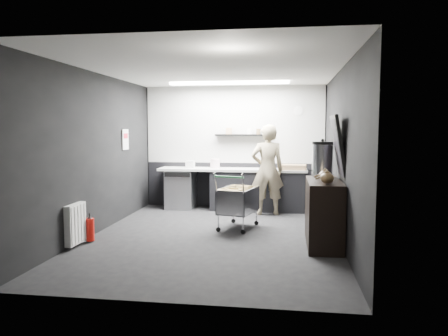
# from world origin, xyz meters

# --- Properties ---
(floor) EXTENTS (5.50, 5.50, 0.00)m
(floor) POSITION_xyz_m (0.00, 0.00, 0.00)
(floor) COLOR black
(floor) RESTS_ON ground
(ceiling) EXTENTS (5.50, 5.50, 0.00)m
(ceiling) POSITION_xyz_m (0.00, 0.00, 2.70)
(ceiling) COLOR white
(ceiling) RESTS_ON wall_back
(wall_back) EXTENTS (5.50, 0.00, 5.50)m
(wall_back) POSITION_xyz_m (0.00, 2.75, 1.35)
(wall_back) COLOR black
(wall_back) RESTS_ON floor
(wall_front) EXTENTS (5.50, 0.00, 5.50)m
(wall_front) POSITION_xyz_m (0.00, -2.75, 1.35)
(wall_front) COLOR black
(wall_front) RESTS_ON floor
(wall_left) EXTENTS (0.00, 5.50, 5.50)m
(wall_left) POSITION_xyz_m (-2.00, 0.00, 1.35)
(wall_left) COLOR black
(wall_left) RESTS_ON floor
(wall_right) EXTENTS (0.00, 5.50, 5.50)m
(wall_right) POSITION_xyz_m (2.00, 0.00, 1.35)
(wall_right) COLOR black
(wall_right) RESTS_ON floor
(kitchen_wall_panel) EXTENTS (3.95, 0.02, 1.70)m
(kitchen_wall_panel) POSITION_xyz_m (0.00, 2.73, 1.85)
(kitchen_wall_panel) COLOR #B1B1AC
(kitchen_wall_panel) RESTS_ON wall_back
(dado_panel) EXTENTS (3.95, 0.02, 1.00)m
(dado_panel) POSITION_xyz_m (0.00, 2.73, 0.50)
(dado_panel) COLOR black
(dado_panel) RESTS_ON wall_back
(floating_shelf) EXTENTS (1.20, 0.22, 0.04)m
(floating_shelf) POSITION_xyz_m (0.20, 2.62, 1.62)
(floating_shelf) COLOR black
(floating_shelf) RESTS_ON wall_back
(wall_clock) EXTENTS (0.20, 0.03, 0.20)m
(wall_clock) POSITION_xyz_m (1.40, 2.72, 2.15)
(wall_clock) COLOR silver
(wall_clock) RESTS_ON wall_back
(poster) EXTENTS (0.02, 0.30, 0.40)m
(poster) POSITION_xyz_m (-1.98, 1.30, 1.55)
(poster) COLOR white
(poster) RESTS_ON wall_left
(poster_red_band) EXTENTS (0.02, 0.22, 0.10)m
(poster_red_band) POSITION_xyz_m (-1.98, 1.30, 1.62)
(poster_red_band) COLOR red
(poster_red_band) RESTS_ON poster
(radiator) EXTENTS (0.10, 0.50, 0.60)m
(radiator) POSITION_xyz_m (-1.94, -0.90, 0.35)
(radiator) COLOR silver
(radiator) RESTS_ON wall_left
(ceiling_strip) EXTENTS (2.40, 0.20, 0.04)m
(ceiling_strip) POSITION_xyz_m (0.00, 1.85, 2.67)
(ceiling_strip) COLOR white
(ceiling_strip) RESTS_ON ceiling
(prep_counter) EXTENTS (3.20, 0.61, 0.90)m
(prep_counter) POSITION_xyz_m (0.14, 2.42, 0.46)
(prep_counter) COLOR black
(prep_counter) RESTS_ON floor
(person) EXTENTS (0.75, 0.57, 1.85)m
(person) POSITION_xyz_m (0.78, 1.97, 0.92)
(person) COLOR #C0B798
(person) RESTS_ON floor
(shopping_cart) EXTENTS (0.72, 1.01, 0.98)m
(shopping_cart) POSITION_xyz_m (0.32, 0.66, 0.47)
(shopping_cart) COLOR silver
(shopping_cart) RESTS_ON floor
(sideboard) EXTENTS (0.56, 1.32, 1.97)m
(sideboard) POSITION_xyz_m (1.74, -0.22, 0.62)
(sideboard) COLOR black
(sideboard) RESTS_ON floor
(fire_extinguisher) EXTENTS (0.13, 0.13, 0.44)m
(fire_extinguisher) POSITION_xyz_m (-1.85, -0.61, 0.21)
(fire_extinguisher) COLOR #B5120C
(fire_extinguisher) RESTS_ON floor
(cardboard_box) EXTENTS (0.55, 0.43, 0.10)m
(cardboard_box) POSITION_xyz_m (1.31, 2.37, 0.95)
(cardboard_box) COLOR #A48057
(cardboard_box) RESTS_ON prep_counter
(pink_tub) EXTENTS (0.20, 0.20, 0.20)m
(pink_tub) POSITION_xyz_m (-0.38, 2.42, 1.00)
(pink_tub) COLOR white
(pink_tub) RESTS_ON prep_counter
(white_container) EXTENTS (0.19, 0.15, 0.16)m
(white_container) POSITION_xyz_m (-0.92, 2.37, 0.98)
(white_container) COLOR silver
(white_container) RESTS_ON prep_counter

